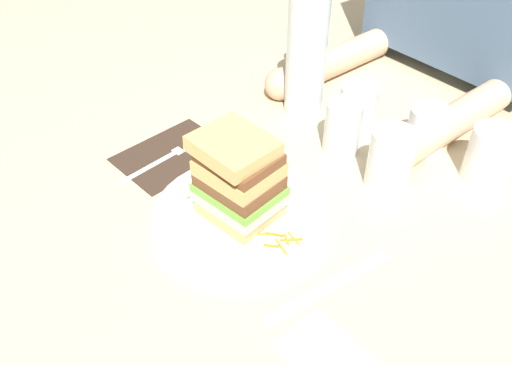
{
  "coord_description": "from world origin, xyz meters",
  "views": [
    {
      "loc": [
        0.43,
        -0.34,
        0.54
      ],
      "look_at": [
        -0.01,
        0.02,
        0.05
      ],
      "focal_mm": 36.82,
      "sensor_mm": 36.0,
      "label": 1
    }
  ],
  "objects_px": {
    "empty_tumbler_1": "(491,155)",
    "empty_tumbler_3": "(343,127)",
    "napkin_dark": "(174,153)",
    "empty_tumbler_2": "(358,105)",
    "main_plate": "(240,216)",
    "napkin_pink": "(325,353)",
    "knife": "(326,288)",
    "empty_tumbler_0": "(427,129)",
    "sandwich": "(238,179)",
    "water_bottle": "(307,41)",
    "fork": "(164,157)",
    "juice_glass": "(390,161)"
  },
  "relations": [
    {
      "from": "empty_tumbler_2",
      "to": "sandwich",
      "type": "bearing_deg",
      "value": -79.16
    },
    {
      "from": "knife",
      "to": "juice_glass",
      "type": "relative_size",
      "value": 2.04
    },
    {
      "from": "sandwich",
      "to": "empty_tumbler_2",
      "type": "relative_size",
      "value": 1.77
    },
    {
      "from": "empty_tumbler_3",
      "to": "napkin_dark",
      "type": "bearing_deg",
      "value": -127.34
    },
    {
      "from": "water_bottle",
      "to": "empty_tumbler_3",
      "type": "relative_size",
      "value": 3.39
    },
    {
      "from": "empty_tumbler_2",
      "to": "empty_tumbler_0",
      "type": "bearing_deg",
      "value": 14.0
    },
    {
      "from": "empty_tumbler_1",
      "to": "empty_tumbler_3",
      "type": "bearing_deg",
      "value": -147.68
    },
    {
      "from": "knife",
      "to": "empty_tumbler_0",
      "type": "xyz_separation_m",
      "value": [
        -0.11,
        0.35,
        0.04
      ]
    },
    {
      "from": "empty_tumbler_0",
      "to": "napkin_pink",
      "type": "height_order",
      "value": "empty_tumbler_0"
    },
    {
      "from": "sandwich",
      "to": "napkin_pink",
      "type": "height_order",
      "value": "sandwich"
    },
    {
      "from": "sandwich",
      "to": "water_bottle",
      "type": "bearing_deg",
      "value": 119.35
    },
    {
      "from": "empty_tumbler_0",
      "to": "empty_tumbler_2",
      "type": "distance_m",
      "value": 0.13
    },
    {
      "from": "napkin_dark",
      "to": "empty_tumbler_3",
      "type": "xyz_separation_m",
      "value": [
        0.17,
        0.23,
        0.04
      ]
    },
    {
      "from": "main_plate",
      "to": "napkin_pink",
      "type": "height_order",
      "value": "main_plate"
    },
    {
      "from": "main_plate",
      "to": "water_bottle",
      "type": "bearing_deg",
      "value": 119.53
    },
    {
      "from": "empty_tumbler_1",
      "to": "empty_tumbler_2",
      "type": "xyz_separation_m",
      "value": [
        -0.24,
        -0.04,
        -0.01
      ]
    },
    {
      "from": "knife",
      "to": "empty_tumbler_1",
      "type": "relative_size",
      "value": 2.26
    },
    {
      "from": "fork",
      "to": "empty_tumbler_2",
      "type": "bearing_deg",
      "value": 68.28
    },
    {
      "from": "juice_glass",
      "to": "napkin_pink",
      "type": "bearing_deg",
      "value": -62.34
    },
    {
      "from": "fork",
      "to": "empty_tumbler_3",
      "type": "xyz_separation_m",
      "value": [
        0.17,
        0.25,
        0.04
      ]
    },
    {
      "from": "napkin_dark",
      "to": "empty_tumbler_2",
      "type": "distance_m",
      "value": 0.34
    },
    {
      "from": "main_plate",
      "to": "knife",
      "type": "height_order",
      "value": "main_plate"
    },
    {
      "from": "empty_tumbler_0",
      "to": "empty_tumbler_3",
      "type": "distance_m",
      "value": 0.14
    },
    {
      "from": "empty_tumbler_3",
      "to": "empty_tumbler_0",
      "type": "bearing_deg",
      "value": 52.6
    },
    {
      "from": "water_bottle",
      "to": "empty_tumbler_2",
      "type": "relative_size",
      "value": 4.14
    },
    {
      "from": "empty_tumbler_2",
      "to": "main_plate",
      "type": "bearing_deg",
      "value": -79.01
    },
    {
      "from": "sandwich",
      "to": "fork",
      "type": "xyz_separation_m",
      "value": [
        -0.19,
        -0.01,
        -0.07
      ]
    },
    {
      "from": "napkin_dark",
      "to": "empty_tumbler_2",
      "type": "relative_size",
      "value": 2.35
    },
    {
      "from": "empty_tumbler_1",
      "to": "main_plate",
      "type": "bearing_deg",
      "value": -115.56
    },
    {
      "from": "empty_tumbler_1",
      "to": "empty_tumbler_3",
      "type": "distance_m",
      "value": 0.23
    },
    {
      "from": "sandwich",
      "to": "empty_tumbler_0",
      "type": "height_order",
      "value": "sandwich"
    },
    {
      "from": "napkin_dark",
      "to": "juice_glass",
      "type": "distance_m",
      "value": 0.36
    },
    {
      "from": "knife",
      "to": "empty_tumbler_1",
      "type": "distance_m",
      "value": 0.36
    },
    {
      "from": "main_plate",
      "to": "juice_glass",
      "type": "height_order",
      "value": "juice_glass"
    },
    {
      "from": "juice_glass",
      "to": "empty_tumbler_0",
      "type": "bearing_deg",
      "value": 99.53
    },
    {
      "from": "main_plate",
      "to": "empty_tumbler_3",
      "type": "bearing_deg",
      "value": 95.84
    },
    {
      "from": "fork",
      "to": "knife",
      "type": "distance_m",
      "value": 0.37
    },
    {
      "from": "empty_tumbler_0",
      "to": "empty_tumbler_1",
      "type": "distance_m",
      "value": 0.11
    },
    {
      "from": "empty_tumbler_2",
      "to": "knife",
      "type": "bearing_deg",
      "value": -53.58
    },
    {
      "from": "fork",
      "to": "napkin_pink",
      "type": "distance_m",
      "value": 0.43
    },
    {
      "from": "main_plate",
      "to": "water_bottle",
      "type": "relative_size",
      "value": 0.83
    },
    {
      "from": "water_bottle",
      "to": "empty_tumbler_1",
      "type": "bearing_deg",
      "value": 15.08
    },
    {
      "from": "empty_tumbler_1",
      "to": "napkin_pink",
      "type": "bearing_deg",
      "value": -81.65
    },
    {
      "from": "empty_tumbler_3",
      "to": "fork",
      "type": "bearing_deg",
      "value": -124.41
    },
    {
      "from": "water_bottle",
      "to": "empty_tumbler_3",
      "type": "height_order",
      "value": "water_bottle"
    },
    {
      "from": "empty_tumbler_0",
      "to": "empty_tumbler_2",
      "type": "xyz_separation_m",
      "value": [
        -0.13,
        -0.03,
        -0.0
      ]
    },
    {
      "from": "water_bottle",
      "to": "empty_tumbler_2",
      "type": "xyz_separation_m",
      "value": [
        0.09,
        0.05,
        -0.1
      ]
    },
    {
      "from": "empty_tumbler_2",
      "to": "napkin_pink",
      "type": "bearing_deg",
      "value": -52.15
    },
    {
      "from": "napkin_dark",
      "to": "napkin_pink",
      "type": "height_order",
      "value": "same"
    },
    {
      "from": "knife",
      "to": "empty_tumbler_1",
      "type": "xyz_separation_m",
      "value": [
        0.0,
        0.36,
        0.04
      ]
    }
  ]
}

